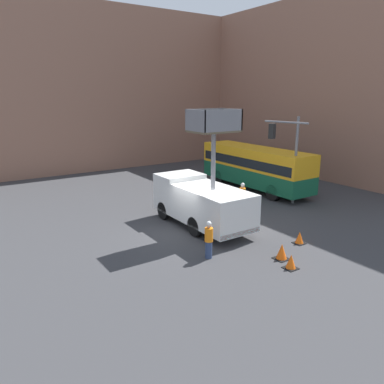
{
  "coord_description": "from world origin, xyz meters",
  "views": [
    {
      "loc": [
        -10.29,
        -16.15,
        7.29
      ],
      "look_at": [
        1.28,
        1.23,
        1.81
      ],
      "focal_mm": 35.0,
      "sensor_mm": 36.0,
      "label": 1
    }
  ],
  "objects_px": {
    "traffic_light_pole": "(288,147)",
    "road_worker_directing": "(242,197)",
    "traffic_cone_near_truck": "(299,238)",
    "traffic_cone_far_side": "(282,252)",
    "utility_truck": "(201,199)",
    "traffic_cone_mid_road": "(291,262)",
    "road_worker_near_truck": "(209,240)",
    "city_bus": "(255,165)"
  },
  "relations": [
    {
      "from": "traffic_light_pole",
      "to": "road_worker_directing",
      "type": "distance_m",
      "value": 4.38
    },
    {
      "from": "traffic_cone_near_truck",
      "to": "traffic_cone_far_side",
      "type": "height_order",
      "value": "traffic_cone_far_side"
    },
    {
      "from": "utility_truck",
      "to": "traffic_light_pole",
      "type": "height_order",
      "value": "utility_truck"
    },
    {
      "from": "traffic_cone_near_truck",
      "to": "traffic_cone_far_side",
      "type": "distance_m",
      "value": 2.26
    },
    {
      "from": "utility_truck",
      "to": "traffic_cone_near_truck",
      "type": "distance_m",
      "value": 5.65
    },
    {
      "from": "traffic_cone_near_truck",
      "to": "traffic_cone_mid_road",
      "type": "distance_m",
      "value": 3.02
    },
    {
      "from": "traffic_cone_far_side",
      "to": "utility_truck",
      "type": "bearing_deg",
      "value": 95.43
    },
    {
      "from": "utility_truck",
      "to": "traffic_cone_far_side",
      "type": "distance_m",
      "value": 5.78
    },
    {
      "from": "road_worker_near_truck",
      "to": "traffic_cone_near_truck",
      "type": "xyz_separation_m",
      "value": [
        4.81,
        -1.14,
        -0.6
      ]
    },
    {
      "from": "utility_truck",
      "to": "traffic_cone_mid_road",
      "type": "distance_m",
      "value": 6.64
    },
    {
      "from": "road_worker_directing",
      "to": "traffic_cone_far_side",
      "type": "distance_m",
      "value": 7.25
    },
    {
      "from": "traffic_cone_mid_road",
      "to": "traffic_cone_far_side",
      "type": "xyz_separation_m",
      "value": [
        0.38,
        0.9,
        0.04
      ]
    },
    {
      "from": "traffic_light_pole",
      "to": "traffic_cone_near_truck",
      "type": "distance_m",
      "value": 7.46
    },
    {
      "from": "city_bus",
      "to": "road_worker_directing",
      "type": "relative_size",
      "value": 5.35
    },
    {
      "from": "city_bus",
      "to": "traffic_cone_mid_road",
      "type": "height_order",
      "value": "city_bus"
    },
    {
      "from": "utility_truck",
      "to": "city_bus",
      "type": "distance_m",
      "value": 9.62
    },
    {
      "from": "city_bus",
      "to": "road_worker_near_truck",
      "type": "height_order",
      "value": "city_bus"
    },
    {
      "from": "city_bus",
      "to": "road_worker_near_truck",
      "type": "bearing_deg",
      "value": 119.32
    },
    {
      "from": "road_worker_directing",
      "to": "traffic_cone_mid_road",
      "type": "bearing_deg",
      "value": 70.46
    },
    {
      "from": "road_worker_directing",
      "to": "traffic_cone_near_truck",
      "type": "xyz_separation_m",
      "value": [
        -1.12,
        -5.65,
        -0.66
      ]
    },
    {
      "from": "road_worker_near_truck",
      "to": "traffic_cone_near_truck",
      "type": "height_order",
      "value": "road_worker_near_truck"
    },
    {
      "from": "city_bus",
      "to": "road_worker_directing",
      "type": "height_order",
      "value": "city_bus"
    },
    {
      "from": "traffic_cone_near_truck",
      "to": "city_bus",
      "type": "bearing_deg",
      "value": 58.85
    },
    {
      "from": "city_bus",
      "to": "traffic_cone_near_truck",
      "type": "relative_size",
      "value": 16.23
    },
    {
      "from": "road_worker_directing",
      "to": "traffic_cone_near_truck",
      "type": "relative_size",
      "value": 3.03
    },
    {
      "from": "road_worker_directing",
      "to": "traffic_cone_mid_road",
      "type": "height_order",
      "value": "road_worker_directing"
    },
    {
      "from": "road_worker_near_truck",
      "to": "city_bus",
      "type": "bearing_deg",
      "value": 46.48
    },
    {
      "from": "road_worker_near_truck",
      "to": "traffic_cone_far_side",
      "type": "relative_size",
      "value": 2.44
    },
    {
      "from": "city_bus",
      "to": "traffic_cone_mid_road",
      "type": "distance_m",
      "value": 13.99
    },
    {
      "from": "utility_truck",
      "to": "traffic_light_pole",
      "type": "bearing_deg",
      "value": 0.98
    },
    {
      "from": "road_worker_directing",
      "to": "traffic_cone_far_side",
      "type": "bearing_deg",
      "value": 70.03
    },
    {
      "from": "traffic_cone_far_side",
      "to": "road_worker_directing",
      "type": "bearing_deg",
      "value": 63.32
    },
    {
      "from": "traffic_light_pole",
      "to": "traffic_cone_near_truck",
      "type": "xyz_separation_m",
      "value": [
        -4.21,
        -4.94,
        -3.68
      ]
    },
    {
      "from": "city_bus",
      "to": "traffic_cone_far_side",
      "type": "distance_m",
      "value": 13.05
    },
    {
      "from": "road_worker_near_truck",
      "to": "utility_truck",
      "type": "bearing_deg",
      "value": 67.74
    },
    {
      "from": "road_worker_directing",
      "to": "traffic_cone_near_truck",
      "type": "bearing_deg",
      "value": 85.48
    },
    {
      "from": "city_bus",
      "to": "road_worker_near_truck",
      "type": "relative_size",
      "value": 5.66
    },
    {
      "from": "city_bus",
      "to": "traffic_cone_far_side",
      "type": "xyz_separation_m",
      "value": [
        -7.86,
        -10.3,
        -1.59
      ]
    },
    {
      "from": "traffic_cone_near_truck",
      "to": "traffic_cone_far_side",
      "type": "xyz_separation_m",
      "value": [
        -2.12,
        -0.8,
        0.05
      ]
    },
    {
      "from": "traffic_cone_mid_road",
      "to": "traffic_cone_far_side",
      "type": "bearing_deg",
      "value": 66.93
    },
    {
      "from": "road_worker_near_truck",
      "to": "traffic_cone_mid_road",
      "type": "distance_m",
      "value": 3.7
    },
    {
      "from": "traffic_light_pole",
      "to": "road_worker_near_truck",
      "type": "bearing_deg",
      "value": -157.17
    }
  ]
}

